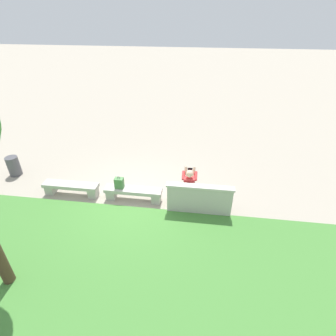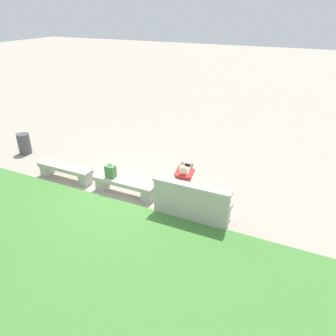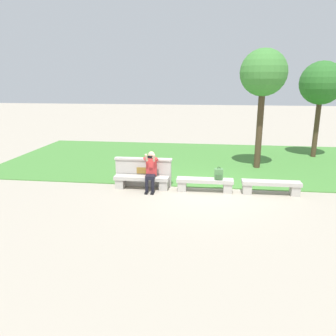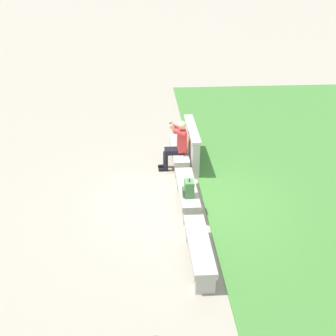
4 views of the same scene
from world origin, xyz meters
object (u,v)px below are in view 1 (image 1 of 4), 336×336
(bench_main, at_px, (199,198))
(backpack, at_px, (119,183))
(person_photographer, at_px, (189,185))
(bench_near, at_px, (133,193))
(bench_mid, at_px, (71,187))
(trash_bin, at_px, (14,166))

(bench_main, height_order, backpack, backpack)
(person_photographer, bearing_deg, bench_main, 167.29)
(backpack, bearing_deg, bench_near, 177.32)
(bench_mid, bearing_deg, backpack, -179.30)
(bench_mid, bearing_deg, bench_main, 180.00)
(bench_near, relative_size, bench_mid, 1.00)
(bench_near, xyz_separation_m, bench_mid, (2.15, 0.00, 0.00))
(bench_near, distance_m, bench_mid, 2.15)
(bench_main, height_order, trash_bin, trash_bin)
(person_photographer, xyz_separation_m, backpack, (2.25, 0.06, -0.11))
(bench_main, distance_m, bench_near, 2.15)
(bench_main, xyz_separation_m, bench_mid, (4.31, 0.00, 0.00))
(bench_near, height_order, backpack, backpack)
(person_photographer, distance_m, trash_bin, 6.73)
(bench_near, relative_size, backpack, 4.39)
(bench_main, relative_size, bench_mid, 1.00)
(bench_main, xyz_separation_m, backpack, (2.60, -0.02, 0.33))
(bench_main, relative_size, bench_near, 1.00)
(bench_main, height_order, bench_near, same)
(bench_mid, xyz_separation_m, trash_bin, (2.70, -0.92, 0.08))
(trash_bin, bearing_deg, person_photographer, 172.79)
(bench_near, xyz_separation_m, trash_bin, (4.85, -0.92, 0.08))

